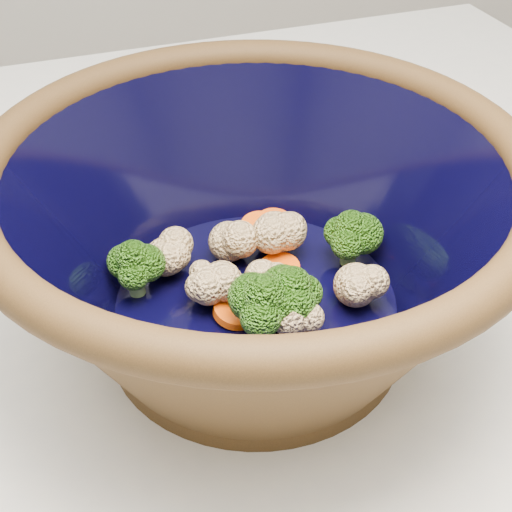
# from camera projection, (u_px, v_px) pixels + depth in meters

# --- Properties ---
(mixing_bowl) EXTENTS (0.44, 0.44, 0.16)m
(mixing_bowl) POSITION_uv_depth(u_px,v_px,m) (256.00, 238.00, 0.48)
(mixing_bowl) COLOR black
(mixing_bowl) RESTS_ON counter
(vegetable_pile) EXTENTS (0.20, 0.15, 0.06)m
(vegetable_pile) POSITION_uv_depth(u_px,v_px,m) (261.00, 271.00, 0.50)
(vegetable_pile) COLOR #608442
(vegetable_pile) RESTS_ON mixing_bowl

